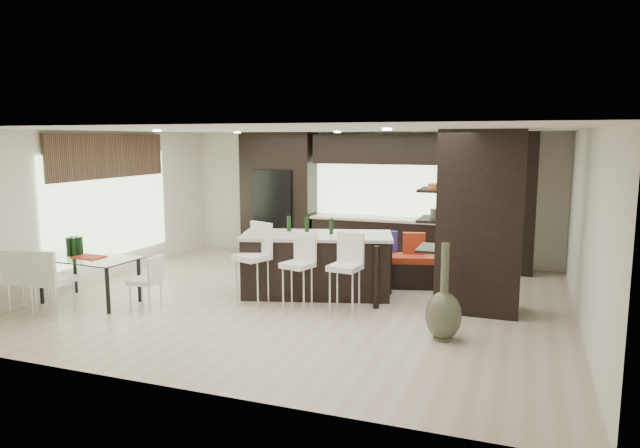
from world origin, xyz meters
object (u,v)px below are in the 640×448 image
at_px(floor_vase, 444,292).
at_px(chair_near, 53,285).
at_px(chair_end, 145,285).
at_px(stool_mid, 298,279).
at_px(bench, 402,271).
at_px(dining_table, 90,280).
at_px(stool_left, 252,272).
at_px(kitchen_island, 317,264).
at_px(stool_right, 345,282).
at_px(chair_far, 28,283).

xyz_separation_m(floor_vase, chair_near, (-5.45, -0.98, -0.17)).
bearing_deg(chair_end, stool_mid, -73.97).
xyz_separation_m(stool_mid, bench, (1.21, 1.86, -0.19)).
bearing_deg(dining_table, bench, 34.33).
bearing_deg(stool_left, stool_mid, 22.80).
distance_m(kitchen_island, chair_end, 2.72).
bearing_deg(bench, stool_right, -118.33).
height_order(kitchen_island, floor_vase, floor_vase).
bearing_deg(kitchen_island, chair_far, -162.56).
xyz_separation_m(bench, floor_vase, (1.07, -2.47, 0.36)).
relative_size(stool_left, bench, 0.72).
bearing_deg(chair_far, stool_left, 7.81).
height_order(stool_left, chair_end, stool_left).
height_order(stool_left, bench, stool_left).
relative_size(stool_right, chair_near, 1.03).
distance_m(stool_left, bench, 2.73).
distance_m(stool_right, floor_vase, 1.64).
bearing_deg(bench, dining_table, -163.04).
relative_size(stool_right, chair_far, 1.06).
relative_size(chair_far, chair_end, 1.20).
xyz_separation_m(kitchen_island, chair_near, (-3.18, -2.42, -0.04)).
xyz_separation_m(stool_left, dining_table, (-2.42, -0.81, -0.15)).
distance_m(stool_right, chair_end, 3.01).
relative_size(bench, chair_end, 1.88).
height_order(kitchen_island, bench, kitchen_island).
bearing_deg(stool_left, chair_end, -128.50).
bearing_deg(bench, floor_vase, -81.28).
bearing_deg(stool_mid, stool_left, -161.76).
bearing_deg(dining_table, stool_right, 14.67).
distance_m(dining_table, chair_end, 1.04).
bearing_deg(chair_near, floor_vase, 3.85).
bearing_deg(kitchen_island, stool_mid, -106.08).
height_order(stool_left, dining_table, stool_left).
xyz_separation_m(dining_table, chair_far, (-0.47, -0.75, 0.10)).
xyz_separation_m(chair_near, chair_far, (-0.47, 0.01, -0.01)).
xyz_separation_m(stool_right, floor_vase, (1.52, -0.61, 0.15)).
distance_m(stool_left, dining_table, 2.56).
bearing_deg(chair_end, stool_right, -79.30).
relative_size(stool_mid, floor_vase, 0.74).
bearing_deg(stool_right, chair_end, -156.12).
xyz_separation_m(stool_mid, chair_end, (-2.14, -0.83, -0.08)).
bearing_deg(stool_left, chair_far, -130.49).
distance_m(bench, dining_table, 5.15).
height_order(kitchen_island, dining_table, kitchen_island).
height_order(dining_table, chair_far, chair_far).
bearing_deg(kitchen_island, dining_table, -168.40).
xyz_separation_m(stool_left, stool_mid, (0.75, 0.02, -0.05)).
relative_size(bench, chair_near, 1.53).
distance_m(bench, chair_near, 5.58).
relative_size(kitchen_island, chair_end, 3.21).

